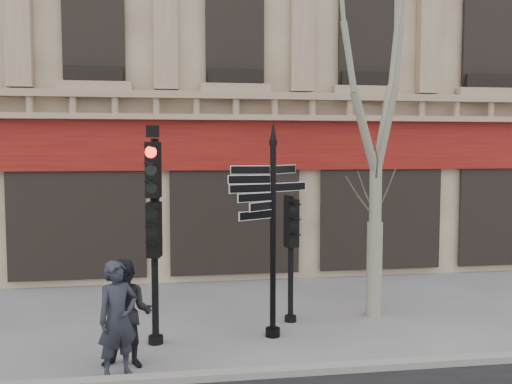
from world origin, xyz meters
TOP-DOWN VIEW (x-y plane):
  - ground at (0.00, 0.00)m, footprint 80.00×80.00m
  - kerb at (0.00, -1.40)m, footprint 80.00×0.25m
  - building at (0.00, 12.48)m, footprint 28.00×15.52m
  - fingerpost at (0.17, 0.42)m, footprint 2.16×2.16m
  - traffic_signal_main at (-1.99, 0.36)m, footprint 0.49×0.40m
  - traffic_signal_secondary at (0.70, 1.27)m, footprint 0.47×0.37m
  - plane_tree at (2.50, 1.36)m, footprint 2.89×2.89m
  - pedestrian_a at (-2.53, -1.04)m, footprint 0.79×0.71m
  - pedestrian_b at (-2.42, -0.69)m, footprint 0.97×0.83m

SIDE VIEW (x-z plane):
  - ground at x=0.00m, z-range 0.00..0.00m
  - kerb at x=0.00m, z-range 0.00..0.12m
  - pedestrian_b at x=-2.42m, z-range 0.00..1.75m
  - pedestrian_a at x=-2.53m, z-range 0.00..1.81m
  - traffic_signal_secondary at x=0.70m, z-range 0.50..3.01m
  - traffic_signal_main at x=-1.99m, z-range 0.52..4.44m
  - fingerpost at x=0.17m, z-range 0.69..4.72m
  - plane_tree at x=2.50m, z-range 1.55..9.24m
  - building at x=0.00m, z-range -0.01..17.99m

